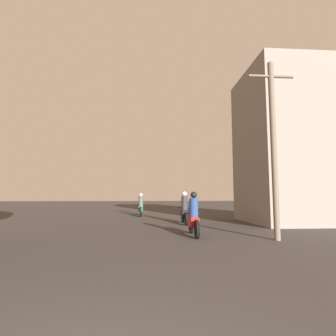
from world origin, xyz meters
The scene contains 5 objects.
motorcycle_red centered at (2.19, 8.12, 0.65)m, with size 0.60×1.95×1.61m.
motorcycle_black centered at (2.36, 12.02, 0.67)m, with size 0.60×2.00×1.66m.
motorcycle_green centered at (-0.04, 17.00, 0.64)m, with size 0.60×1.93×1.60m.
building_right_near centered at (8.69, 12.31, 4.19)m, with size 5.60×5.06×8.39m.
utility_pole_near centered at (4.78, 6.97, 3.22)m, with size 1.60×0.20×6.13m.
Camera 1 is at (0.56, -1.56, 1.50)m, focal length 28.00 mm.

